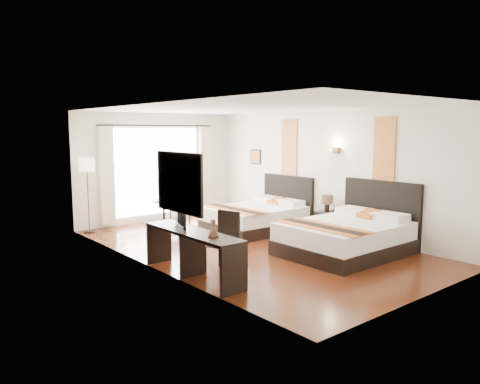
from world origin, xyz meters
TOP-DOWN VIEW (x-y plane):
  - floor at (0.00, 0.00)m, footprint 4.50×7.50m
  - ceiling at (0.00, 0.00)m, footprint 4.50×7.50m
  - wall_headboard at (2.25, 0.00)m, footprint 0.01×7.50m
  - wall_desk at (-2.25, 0.00)m, footprint 0.01×7.50m
  - wall_window at (0.00, 3.75)m, footprint 4.50×0.01m
  - wall_entry at (0.00, -3.75)m, footprint 4.50×0.01m
  - window_glass at (0.00, 3.73)m, footprint 2.40×0.02m
  - sheer_curtain at (0.00, 3.67)m, footprint 2.30×0.02m
  - drape_left at (-1.45, 3.63)m, footprint 0.35×0.14m
  - drape_right at (1.45, 3.63)m, footprint 0.35×0.14m
  - art_panel_near at (2.23, -1.55)m, footprint 0.03×0.50m
  - art_panel_far at (2.23, 1.14)m, footprint 0.03×0.50m
  - wall_sconce at (2.19, -0.36)m, footprint 0.10×0.14m
  - mirror_frame at (-2.22, -0.86)m, footprint 0.04×1.25m
  - mirror_glass at (-2.19, -0.86)m, footprint 0.01×1.12m
  - bed_near at (1.12, -1.55)m, footprint 2.37×1.85m
  - bed_far at (1.21, 1.14)m, footprint 2.20×1.72m
  - nightstand at (2.03, -0.36)m, footprint 0.45×0.56m
  - table_lamp at (2.01, -0.28)m, footprint 0.27×0.27m
  - vase at (2.00, -0.50)m, footprint 0.17×0.17m
  - console_desk at (-1.99, -0.86)m, footprint 0.50×2.20m
  - television at (-1.97, -0.31)m, footprint 0.47×0.87m
  - bronze_figurine at (-1.99, -1.44)m, footprint 0.20×0.20m
  - desk_chair at (-1.41, -0.91)m, footprint 0.58×0.58m
  - floor_lamp at (-2.00, 3.44)m, footprint 0.35×0.35m
  - side_table at (-0.25, 3.02)m, footprint 0.56×0.56m
  - fruit_bowl at (-0.24, 3.03)m, footprint 0.28×0.28m
  - window_chair at (0.08, 2.83)m, footprint 0.42×0.42m
  - jute_rug at (-0.27, 2.27)m, footprint 1.50×1.20m

SIDE VIEW (x-z plane):
  - floor at x=0.00m, z-range -0.01..0.00m
  - jute_rug at x=-0.27m, z-range 0.00..0.01m
  - window_chair at x=0.08m, z-range -0.17..0.70m
  - nightstand at x=2.03m, z-range 0.00..0.54m
  - desk_chair at x=-1.41m, z-range -0.20..0.81m
  - side_table at x=-0.25m, z-range 0.00..0.64m
  - bed_far at x=1.21m, z-range -0.30..0.94m
  - bed_near at x=1.12m, z-range -0.33..1.02m
  - console_desk at x=-1.99m, z-range 0.00..0.76m
  - vase at x=2.00m, z-range 0.50..0.64m
  - fruit_bowl at x=-0.24m, z-range 0.64..0.69m
  - table_lamp at x=2.01m, z-range 0.58..1.00m
  - bronze_figurine at x=-1.99m, z-range 0.76..1.00m
  - television at x=-1.97m, z-range 0.75..1.27m
  - drape_left at x=-1.45m, z-range 0.10..2.46m
  - drape_right at x=1.45m, z-range 0.10..2.46m
  - sheer_curtain at x=0.00m, z-range 0.25..2.35m
  - window_glass at x=0.00m, z-range 0.20..2.40m
  - wall_headboard at x=2.25m, z-range 0.00..2.80m
  - wall_desk at x=-2.25m, z-range 0.00..2.80m
  - wall_window at x=0.00m, z-range 0.00..2.80m
  - wall_entry at x=0.00m, z-range 0.00..2.80m
  - floor_lamp at x=-2.00m, z-range 0.60..2.34m
  - mirror_frame at x=-2.22m, z-range 1.08..2.02m
  - mirror_glass at x=-2.19m, z-range 1.14..1.96m
  - wall_sconce at x=2.19m, z-range 1.85..1.99m
  - art_panel_near at x=2.23m, z-range 1.27..2.62m
  - art_panel_far at x=2.23m, z-range 1.27..2.62m
  - ceiling at x=0.00m, z-range 2.78..2.80m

